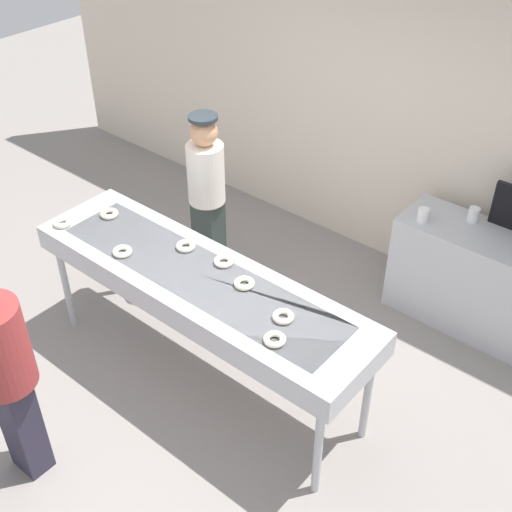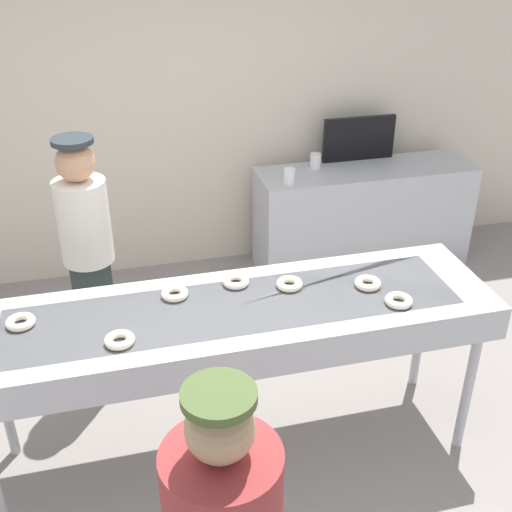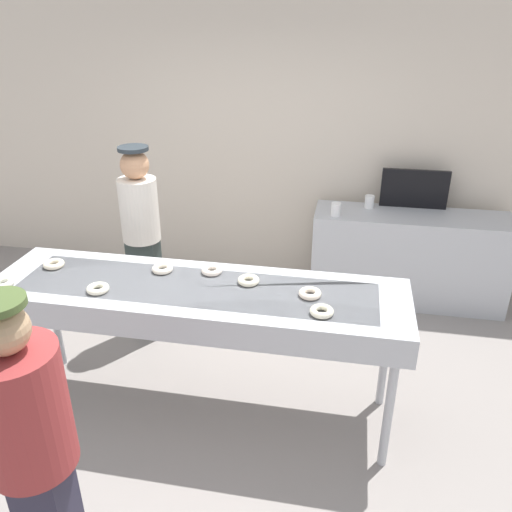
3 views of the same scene
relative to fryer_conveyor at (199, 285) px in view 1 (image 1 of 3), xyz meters
The scene contains 16 objects.
ground_plane 0.89m from the fryer_conveyor, ahead, with size 16.00×16.00×0.00m, color gray.
back_wall 2.38m from the fryer_conveyor, 90.00° to the left, with size 8.00×0.12×2.87m, color beige.
fryer_conveyor is the anchor object (origin of this frame).
sugar_donut_0 0.73m from the fryer_conveyor, ahead, with size 0.14×0.14×0.04m, color #F7E3C9.
sugar_donut_1 0.62m from the fryer_conveyor, 163.71° to the right, with size 0.14×0.14×0.04m, color white.
sugar_donut_2 1.24m from the fryer_conveyor, 169.95° to the right, with size 0.14×0.14×0.04m, color white.
sugar_donut_3 1.05m from the fryer_conveyor, behind, with size 0.14×0.14×0.04m, color #F9E9C5.
sugar_donut_4 0.84m from the fryer_conveyor, 12.57° to the right, with size 0.14×0.14×0.04m, color #ECE4C3.
sugar_donut_5 0.36m from the fryer_conveyor, 19.16° to the left, with size 0.14×0.14×0.04m, color #F7EDC9.
sugar_donut_6 0.35m from the fryer_conveyor, 149.72° to the left, with size 0.14×0.14×0.04m, color #F8E9CE.
sugar_donut_7 0.24m from the fryer_conveyor, 76.32° to the left, with size 0.14×0.14×0.04m, color white.
worker_baker 1.11m from the fryer_conveyor, 130.09° to the left, with size 0.30×0.30×1.65m.
customer_waiting 1.37m from the fryer_conveyor, 104.01° to the right, with size 0.37×0.37×1.62m.
prep_counter 2.44m from the fryer_conveyor, 50.95° to the left, with size 1.79×0.53×0.88m, color #B7BABF.
paper_cup_0 1.90m from the fryer_conveyor, 64.89° to the left, with size 0.09×0.09×0.12m, color white.
paper_cup_1 2.27m from the fryer_conveyor, 60.81° to the left, with size 0.09×0.09×0.12m, color white.
Camera 1 is at (2.58, -2.50, 3.82)m, focal length 46.56 mm.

